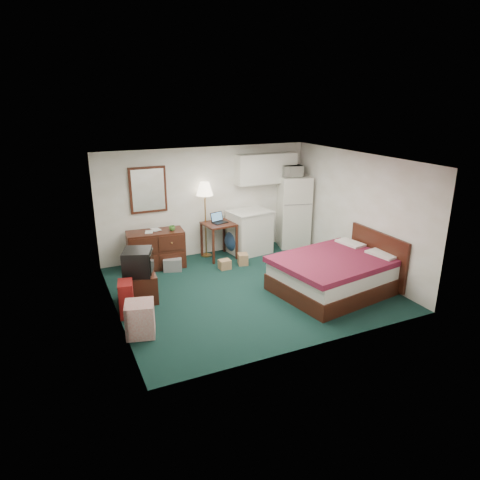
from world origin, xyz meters
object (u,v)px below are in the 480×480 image
kitchen_counter (250,232)px  tv_stand (141,287)px  floor_lamp (205,220)px  bed (334,275)px  dresser (156,249)px  desk (219,240)px  suitcase (126,299)px  fridge (293,211)px

kitchen_counter → tv_stand: (-2.92, -1.51, -0.24)m
floor_lamp → tv_stand: bearing=-137.7°
bed → tv_stand: bearing=153.0°
dresser → desk: bearing=4.3°
tv_stand → suitcase: (-0.35, -0.46, 0.05)m
kitchen_counter → bed: kitchen_counter is taller
desk → dresser: bearing=173.1°
dresser → fridge: (3.48, 0.05, 0.46)m
desk → tv_stand: desk is taller
suitcase → dresser: bearing=73.6°
desk → suitcase: desk is taller
dresser → fridge: 3.51m
dresser → bed: dresser is taller
tv_stand → bed: bearing=-14.3°
fridge → suitcase: size_ratio=2.82×
suitcase → kitchen_counter: bearing=41.8°
desk → fridge: bearing=-4.4°
dresser → tv_stand: bearing=-108.9°
bed → suitcase: bearing=161.1°
dresser → bed: bearing=-38.3°
desk → kitchen_counter: 0.81m
floor_lamp → bed: floor_lamp is taller
fridge → suitcase: fridge is taller
desk → suitcase: 3.14m
fridge → bed: (-0.70, -2.67, -0.54)m
kitchen_counter → suitcase: bearing=-157.2°
floor_lamp → desk: size_ratio=2.10×
dresser → bed: (2.78, -2.61, -0.07)m
suitcase → tv_stand: bearing=63.8°
floor_lamp → desk: 0.56m
floor_lamp → bed: size_ratio=0.83×
floor_lamp → suitcase: (-2.24, -2.18, -0.56)m
dresser → suitcase: 2.21m
fridge → tv_stand: fridge is taller
bed → tv_stand: size_ratio=3.68×
dresser → floor_lamp: 1.34m
fridge → bed: bearing=-89.7°
desk → kitchen_counter: bearing=-4.3°
desk → fridge: (2.02, 0.07, 0.46)m
dresser → suitcase: size_ratio=1.94×
dresser → suitcase: (-1.01, -1.96, -0.10)m
bed → suitcase: size_ratio=3.39×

